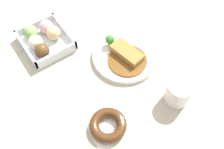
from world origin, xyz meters
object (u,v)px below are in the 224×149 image
object	(u,v)px
donut_box	(44,39)
chocolate_ring_donut	(108,125)
curry_plate	(125,55)
coffee_mug	(178,93)

from	to	relation	value
donut_box	chocolate_ring_donut	distance (m)	0.40
curry_plate	chocolate_ring_donut	distance (m)	0.27
chocolate_ring_donut	coffee_mug	bearing A→B (deg)	79.18
donut_box	coffee_mug	xyz separation A→B (m)	(0.44, 0.24, 0.02)
curry_plate	donut_box	xyz separation A→B (m)	(-0.22, -0.21, 0.01)
curry_plate	donut_box	size ratio (longest dim) A/B	1.31
chocolate_ring_donut	donut_box	bearing A→B (deg)	-178.74
chocolate_ring_donut	coffee_mug	world-z (taller)	coffee_mug
curry_plate	donut_box	distance (m)	0.30
curry_plate	coffee_mug	world-z (taller)	coffee_mug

